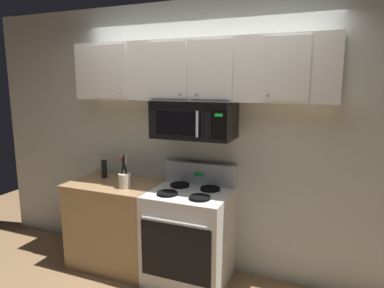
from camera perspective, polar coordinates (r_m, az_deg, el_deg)
back_wall at (r=3.47m, az=1.88°, el=0.81°), size 5.20×0.10×2.70m
stove_range at (r=3.40m, az=-0.44°, el=-14.97°), size 0.76×0.69×1.12m
over_range_microwave at (r=3.20m, az=0.34°, el=4.11°), size 0.76×0.43×0.35m
upper_cabinets at (r=3.22m, az=0.56°, el=12.16°), size 2.50×0.36×0.55m
counter_segment at (r=3.79m, az=-12.51°, el=-12.78°), size 0.93×0.65×0.90m
utensil_crock_cream at (r=3.42m, az=-11.19°, el=-5.79°), size 0.12×0.12×0.33m
salt_shaker at (r=3.79m, az=-11.48°, el=-4.68°), size 0.04×0.04×0.11m
pepper_mill at (r=3.82m, az=-14.47°, el=-4.05°), size 0.06×0.06×0.19m
spice_jar at (r=3.64m, az=-10.92°, el=-5.41°), size 0.05×0.05×0.10m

